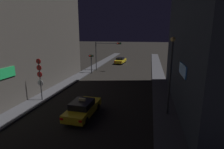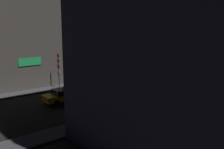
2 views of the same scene
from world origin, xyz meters
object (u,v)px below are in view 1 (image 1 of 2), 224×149
object	(u,v)px
traffic_light_left_kerb	(91,60)
street_lamp_near_block	(171,69)
traffic_light_overhead	(106,50)
sign_pole_left	(40,77)
far_car	(120,60)
taxi	(83,108)

from	to	relation	value
traffic_light_left_kerb	street_lamp_near_block	bearing A→B (deg)	-50.65
traffic_light_overhead	sign_pole_left	xyz separation A→B (m)	(-2.68, -16.37, -1.30)
far_car	traffic_light_overhead	size ratio (longest dim) A/B	0.86
traffic_light_left_kerb	traffic_light_overhead	bearing A→B (deg)	56.72
traffic_light_overhead	sign_pole_left	distance (m)	16.64
taxi	traffic_light_overhead	size ratio (longest dim) A/B	0.84
far_car	street_lamp_near_block	xyz separation A→B (m)	(8.39, -25.62, 3.34)
taxi	traffic_light_left_kerb	xyz separation A→B (m)	(-4.62, 15.88, 1.69)
far_car	street_lamp_near_block	distance (m)	27.16
far_car	traffic_light_left_kerb	distance (m)	12.01
traffic_light_left_kerb	street_lamp_near_block	world-z (taller)	street_lamp_near_block
taxi	traffic_light_overhead	world-z (taller)	traffic_light_overhead
traffic_light_left_kerb	sign_pole_left	bearing A→B (deg)	-93.45
far_car	street_lamp_near_block	size ratio (longest dim) A/B	0.71
sign_pole_left	taxi	bearing A→B (deg)	-23.38
far_car	sign_pole_left	size ratio (longest dim) A/B	1.07
sign_pole_left	street_lamp_near_block	xyz separation A→B (m)	(12.44, -0.64, 1.46)
traffic_light_overhead	sign_pole_left	world-z (taller)	traffic_light_overhead
traffic_light_left_kerb	sign_pole_left	xyz separation A→B (m)	(-0.81, -13.53, 0.18)
street_lamp_near_block	taxi	bearing A→B (deg)	-166.30
traffic_light_left_kerb	street_lamp_near_block	distance (m)	18.40
taxi	far_car	world-z (taller)	taxi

